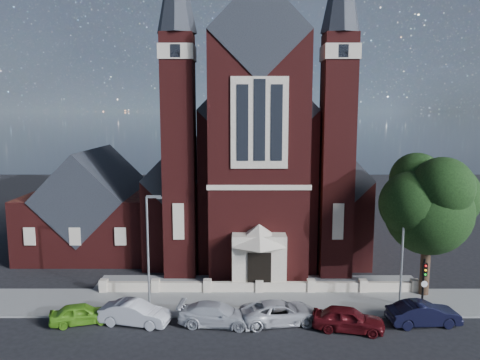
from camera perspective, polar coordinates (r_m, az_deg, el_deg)
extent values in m
plane|color=black|center=(45.16, 1.92, -9.54)|extent=(120.00, 120.00, 0.00)
cube|color=slate|center=(35.32, 2.49, -14.77)|extent=(60.00, 5.00, 0.12)
cube|color=slate|center=(39.03, 2.24, -12.46)|extent=(26.00, 3.00, 0.14)
cube|color=#B4A48F|center=(37.17, 2.36, -13.56)|extent=(24.00, 0.40, 0.90)
cube|color=#471413|center=(53.42, 1.61, 0.96)|extent=(10.00, 30.00, 14.00)
cube|color=black|center=(52.98, 1.64, 8.49)|extent=(10.00, 30.20, 10.00)
cube|color=#471413|center=(53.23, -6.48, -2.39)|extent=(5.00, 26.00, 8.00)
cube|color=#471413|center=(53.64, 9.67, -2.37)|extent=(5.00, 26.00, 8.00)
cube|color=black|center=(52.64, -6.55, 1.89)|extent=(5.01, 26.20, 5.01)
cube|color=black|center=(53.05, 9.77, 1.88)|extent=(5.01, 26.20, 5.01)
cube|color=#471413|center=(37.69, 2.26, 2.46)|extent=(8.00, 3.00, 20.00)
cube|color=black|center=(37.99, 2.35, 17.64)|extent=(8.00, 3.20, 8.00)
cube|color=#B4A48F|center=(35.95, 2.39, 6.97)|extent=(4.40, 0.15, 7.00)
cube|color=black|center=(35.88, 2.39, 7.28)|extent=(0.90, 0.08, 6.20)
cube|color=#B4A48F|center=(37.35, 2.31, -9.85)|extent=(4.20, 2.00, 4.40)
cube|color=black|center=(36.56, 2.37, -11.26)|extent=(1.80, 0.12, 3.20)
cone|color=#B4A48F|center=(36.73, 2.33, -6.59)|extent=(4.60, 4.60, 1.60)
cube|color=#471413|center=(38.98, -7.39, 2.59)|extent=(2.60, 2.60, 20.00)
cube|color=#B4A48F|center=(39.07, -7.64, 15.09)|extent=(2.80, 2.80, 1.20)
cube|color=#471413|center=(39.46, 11.69, 2.56)|extent=(2.60, 2.60, 20.00)
cube|color=#B4A48F|center=(39.55, 12.06, 14.90)|extent=(2.80, 2.80, 1.20)
cube|color=#471413|center=(49.41, -17.13, -4.73)|extent=(12.00, 12.00, 6.00)
cube|color=black|center=(48.84, -17.28, -1.30)|extent=(8.49, 12.20, 8.49)
cylinder|color=black|center=(38.43, 21.65, -9.46)|extent=(0.70, 0.70, 5.00)
sphere|color=black|center=(37.45, 21.98, -3.61)|extent=(6.40, 6.40, 6.40)
sphere|color=black|center=(36.17, 23.44, -0.87)|extent=(4.40, 4.40, 4.40)
cylinder|color=gray|center=(34.08, -11.15, -8.64)|extent=(0.16, 0.16, 8.00)
cube|color=gray|center=(33.05, -10.50, -2.01)|extent=(1.00, 0.15, 0.18)
cube|color=gray|center=(32.99, -9.81, -2.15)|extent=(0.35, 0.22, 0.12)
cylinder|color=gray|center=(35.35, 19.16, -8.33)|extent=(0.16, 0.16, 8.00)
cube|color=gray|center=(34.62, 20.26, -1.92)|extent=(1.00, 0.15, 0.18)
cube|color=gray|center=(34.78, 20.87, -2.04)|extent=(0.35, 0.22, 0.12)
cylinder|color=black|center=(34.98, 21.40, -12.07)|extent=(0.14, 0.14, 4.00)
cube|color=black|center=(34.43, 21.61, -10.12)|extent=(0.28, 0.22, 0.90)
sphere|color=red|center=(34.22, 21.72, -9.71)|extent=(0.14, 0.14, 0.14)
sphere|color=#CC8C0C|center=(34.31, 21.69, -10.19)|extent=(0.14, 0.14, 0.14)
sphere|color=#0C9919|center=(34.41, 21.66, -10.66)|extent=(0.14, 0.14, 0.14)
imported|color=#5BA220|center=(33.70, -18.82, -15.16)|extent=(4.24, 2.64, 1.35)
imported|color=silver|center=(32.62, -12.69, -15.55)|extent=(4.84, 2.50, 1.52)
imported|color=silver|center=(31.81, -2.86, -16.04)|extent=(5.24, 2.61, 1.46)
imported|color=silver|center=(32.18, 4.91, -15.77)|extent=(5.57, 3.28, 1.45)
imported|color=#4C0D11|center=(31.82, 13.06, -16.17)|extent=(4.82, 2.79, 1.54)
imported|color=black|center=(33.96, 21.46, -14.93)|extent=(4.81, 2.07, 1.54)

